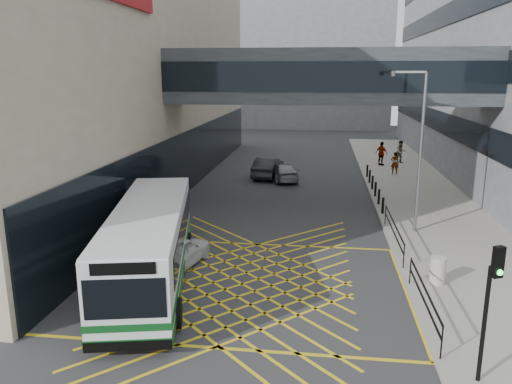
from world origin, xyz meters
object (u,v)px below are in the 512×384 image
at_px(car_dark, 268,167).
at_px(car_silver, 284,172).
at_px(bus, 150,242).
at_px(pedestrian_a, 395,163).
at_px(pedestrian_c, 382,154).
at_px(litter_bin, 438,270).
at_px(car_white, 177,252).
at_px(street_lamp, 417,142).
at_px(traffic_light, 491,295).
at_px(pedestrian_b, 401,152).

distance_m(car_dark, car_silver, 1.64).
xyz_separation_m(bus, car_dark, (2.26, 20.01, -0.84)).
distance_m(pedestrian_a, pedestrian_c, 3.67).
bearing_deg(litter_bin, car_white, 176.32).
distance_m(car_silver, street_lamp, 14.17).
bearing_deg(litter_bin, pedestrian_c, 88.45).
bearing_deg(car_white, car_silver, -87.13).
distance_m(bus, pedestrian_c, 27.65).
height_order(car_white, pedestrian_c, pedestrian_c).
xyz_separation_m(street_lamp, litter_bin, (-0.14, -6.44, -3.85)).
relative_size(traffic_light, pedestrian_c, 1.84).
xyz_separation_m(bus, car_white, (0.52, 1.58, -0.94)).
bearing_deg(pedestrian_a, pedestrian_b, -100.63).
bearing_deg(pedestrian_b, pedestrian_c, -158.95).
bearing_deg(pedestrian_c, pedestrian_a, 142.54).
distance_m(car_silver, litter_bin, 19.36).
distance_m(car_white, car_silver, 17.66).
bearing_deg(traffic_light, pedestrian_b, 60.59).
relative_size(car_silver, pedestrian_a, 2.48).
height_order(bus, street_lamp, street_lamp).
bearing_deg(pedestrian_c, pedestrian_b, -99.91).
xyz_separation_m(litter_bin, pedestrian_b, (2.42, 25.66, 0.46)).
relative_size(litter_bin, pedestrian_a, 0.59).
xyz_separation_m(car_white, litter_bin, (10.04, -0.65, 0.00)).
bearing_deg(litter_bin, pedestrian_b, 84.62).
bearing_deg(car_white, traffic_light, 157.90).
height_order(car_silver, traffic_light, traffic_light).
xyz_separation_m(bus, pedestrian_a, (11.81, 21.66, -0.58)).
bearing_deg(car_dark, bus, 90.30).
distance_m(traffic_light, pedestrian_b, 31.96).
distance_m(bus, pedestrian_b, 29.60).
height_order(bus, car_white, bus).
distance_m(car_dark, pedestrian_b, 12.58).
distance_m(bus, car_dark, 20.16).
relative_size(bus, pedestrian_a, 6.43).
height_order(litter_bin, pedestrian_a, pedestrian_a).
height_order(traffic_light, litter_bin, traffic_light).
height_order(car_silver, pedestrian_a, pedestrian_a).
xyz_separation_m(bus, street_lamp, (10.70, 7.37, 2.92)).
distance_m(bus, litter_bin, 10.64).
height_order(litter_bin, pedestrian_b, pedestrian_b).
bearing_deg(car_white, pedestrian_c, -101.61).
height_order(traffic_light, pedestrian_a, traffic_light).
distance_m(bus, car_silver, 19.32).
bearing_deg(car_dark, street_lamp, 130.47).
height_order(car_silver, litter_bin, car_silver).
height_order(car_white, car_silver, car_white).
xyz_separation_m(litter_bin, pedestrian_c, (0.66, 24.34, 0.49)).
bearing_deg(car_white, pedestrian_a, -106.68).
xyz_separation_m(pedestrian_b, pedestrian_c, (-1.76, -1.32, 0.03)).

